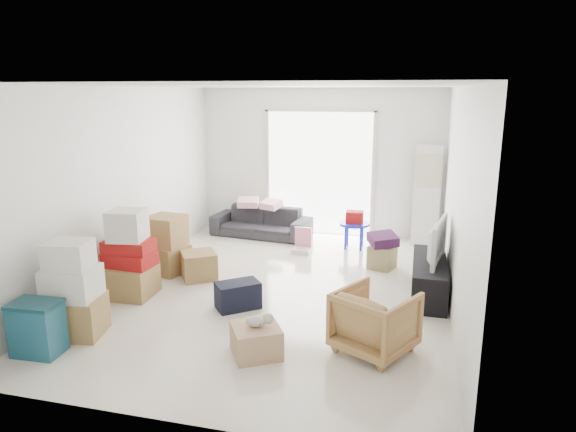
% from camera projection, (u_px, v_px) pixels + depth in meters
% --- Properties ---
extents(room_shell, '(4.98, 6.48, 3.18)m').
position_uv_depth(room_shell, '(276.00, 192.00, 6.69)').
color(room_shell, silver).
rests_on(room_shell, ground).
extents(sliding_door, '(2.10, 0.04, 2.33)m').
position_uv_depth(sliding_door, '(319.00, 168.00, 9.52)').
color(sliding_door, white).
rests_on(sliding_door, room_shell).
extents(ac_tower, '(0.45, 0.30, 1.75)m').
position_uv_depth(ac_tower, '(427.00, 196.00, 8.83)').
color(ac_tower, silver).
rests_on(ac_tower, room_shell).
extents(tv_console, '(0.43, 1.43, 0.48)m').
position_uv_depth(tv_console, '(429.00, 278.00, 6.76)').
color(tv_console, black).
rests_on(tv_console, room_shell).
extents(television, '(0.71, 1.03, 0.12)m').
position_uv_depth(television, '(430.00, 256.00, 6.69)').
color(television, black).
rests_on(television, tv_console).
extents(sofa, '(1.87, 0.73, 0.71)m').
position_uv_depth(sofa, '(261.00, 217.00, 9.51)').
color(sofa, '#2B2C31').
rests_on(sofa, room_shell).
extents(pillow_left, '(0.45, 0.38, 0.12)m').
position_uv_depth(pillow_left, '(248.00, 194.00, 9.51)').
color(pillow_left, '#F7B4CB').
rests_on(pillow_left, sofa).
extents(pillow_right, '(0.38, 0.35, 0.11)m').
position_uv_depth(pillow_right, '(271.00, 196.00, 9.34)').
color(pillow_right, '#F7B4CB').
rests_on(pillow_right, sofa).
extents(armchair, '(0.95, 0.93, 0.73)m').
position_uv_depth(armchair, '(375.00, 318.00, 5.26)').
color(armchair, '#A68649').
rests_on(armchair, room_shell).
extents(storage_bins, '(0.51, 0.37, 0.57)m').
position_uv_depth(storage_bins, '(37.00, 328.00, 5.23)').
color(storage_bins, navy).
rests_on(storage_bins, room_shell).
extents(box_stack_a, '(0.67, 0.59, 1.08)m').
position_uv_depth(box_stack_a, '(73.00, 294.00, 5.59)').
color(box_stack_a, olive).
rests_on(box_stack_a, room_shell).
extents(box_stack_b, '(0.64, 0.59, 1.16)m').
position_uv_depth(box_stack_b, '(130.00, 259.00, 6.68)').
color(box_stack_b, olive).
rests_on(box_stack_b, room_shell).
extents(box_stack_c, '(0.70, 0.64, 0.86)m').
position_uv_depth(box_stack_c, '(167.00, 245.00, 7.59)').
color(box_stack_c, olive).
rests_on(box_stack_c, room_shell).
extents(loose_box, '(0.65, 0.65, 0.39)m').
position_uv_depth(loose_box, '(199.00, 265.00, 7.38)').
color(loose_box, olive).
rests_on(loose_box, room_shell).
extents(duffel_bag, '(0.61, 0.58, 0.34)m').
position_uv_depth(duffel_bag, '(238.00, 295.00, 6.37)').
color(duffel_bag, black).
rests_on(duffel_bag, room_shell).
extents(ottoman, '(0.45, 0.45, 0.36)m').
position_uv_depth(ottoman, '(382.00, 257.00, 7.81)').
color(ottoman, '#978258').
rests_on(ottoman, room_shell).
extents(blanket, '(0.51, 0.51, 0.14)m').
position_uv_depth(blanket, '(383.00, 241.00, 7.75)').
color(blanket, '#421A42').
rests_on(blanket, ottoman).
extents(kids_table, '(0.52, 0.52, 0.65)m').
position_uv_depth(kids_table, '(354.00, 222.00, 8.74)').
color(kids_table, '#151EC3').
rests_on(kids_table, room_shell).
extents(toy_walker, '(0.31, 0.28, 0.41)m').
position_uv_depth(toy_walker, '(302.00, 246.00, 8.60)').
color(toy_walker, silver).
rests_on(toy_walker, room_shell).
extents(wood_crate, '(0.64, 0.64, 0.31)m').
position_uv_depth(wood_crate, '(256.00, 340.00, 5.24)').
color(wood_crate, tan).
rests_on(wood_crate, room_shell).
extents(plush_bunny, '(0.28, 0.16, 0.14)m').
position_uv_depth(plush_bunny, '(259.00, 321.00, 5.19)').
color(plush_bunny, '#B2ADA8').
rests_on(plush_bunny, wood_crate).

